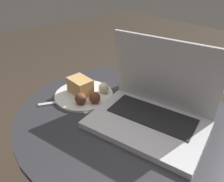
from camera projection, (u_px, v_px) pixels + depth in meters
The scene contains 6 objects.
table at pixel (123, 140), 0.76m from camera, with size 0.68×0.68×0.49m.
napkin at pixel (86, 95), 0.78m from camera, with size 0.19×0.13×0.00m.
laptop at pixel (153, 107), 0.63m from camera, with size 0.37×0.31×0.24m.
beer_glass at pixel (143, 61), 0.81m from camera, with size 0.06×0.06×0.18m.
snack_plate at pixel (84, 92), 0.76m from camera, with size 0.20×0.20×0.06m.
fork at pixel (67, 101), 0.74m from camera, with size 0.08×0.15×0.01m.
Camera 1 is at (0.40, -0.40, 0.90)m, focal length 35.00 mm.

